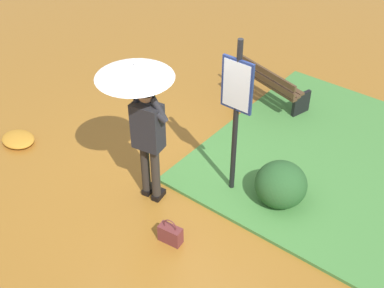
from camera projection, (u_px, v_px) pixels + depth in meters
name	position (u px, v px, depth m)	size (l,w,h in m)	color
ground_plane	(172.00, 191.00, 7.18)	(18.00, 18.00, 0.00)	#9E6623
grass_verge	(373.00, 176.00, 7.40)	(4.80, 4.00, 0.05)	#47843D
person_with_umbrella	(141.00, 99.00, 6.20)	(0.96, 0.96, 2.04)	#2D2823
info_sign_post	(236.00, 103.00, 6.34)	(0.44, 0.07, 2.30)	black
handbag	(170.00, 234.00, 6.37)	(0.32, 0.18, 0.37)	brown
park_bench	(268.00, 84.00, 8.74)	(1.44, 0.74, 0.75)	black
shrub_cluster	(279.00, 184.00, 6.87)	(0.77, 0.70, 0.63)	#285628
leaf_pile_near_person	(18.00, 139.00, 8.05)	(0.57, 0.46, 0.13)	#C68428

